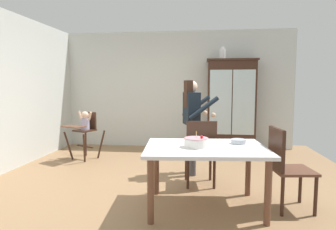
% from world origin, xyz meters
% --- Properties ---
extents(ground_plane, '(6.24, 6.24, 0.00)m').
position_xyz_m(ground_plane, '(0.00, 0.00, 0.00)').
color(ground_plane, '#93704C').
extents(wall_back, '(5.32, 0.06, 2.70)m').
position_xyz_m(wall_back, '(0.00, 2.63, 1.35)').
color(wall_back, silver).
rests_on(wall_back, ground_plane).
extents(china_cabinet, '(1.09, 0.48, 2.03)m').
position_xyz_m(china_cabinet, '(1.25, 2.37, 1.02)').
color(china_cabinet, '#382116').
rests_on(china_cabinet, ground_plane).
extents(ceramic_vase, '(0.13, 0.13, 0.27)m').
position_xyz_m(ceramic_vase, '(1.04, 2.37, 2.14)').
color(ceramic_vase, white).
rests_on(ceramic_vase, china_cabinet).
extents(high_chair_with_toddler, '(0.76, 0.83, 0.95)m').
position_xyz_m(high_chair_with_toddler, '(-1.66, 1.23, 0.65)').
color(high_chair_with_toddler, '#382116').
rests_on(high_chair_with_toddler, ground_plane).
extents(adult_person, '(0.62, 0.60, 1.53)m').
position_xyz_m(adult_person, '(0.47, 0.51, 0.97)').
color(adult_person, '#47474C').
rests_on(adult_person, ground_plane).
extents(dining_table, '(1.48, 1.14, 0.74)m').
position_xyz_m(dining_table, '(0.69, -0.81, 0.65)').
color(dining_table, silver).
rests_on(dining_table, ground_plane).
extents(birthday_cake, '(0.28, 0.28, 0.19)m').
position_xyz_m(birthday_cake, '(0.58, -0.86, 0.79)').
color(birthday_cake, white).
rests_on(birthday_cake, dining_table).
extents(serving_bowl, '(0.18, 0.18, 0.05)m').
position_xyz_m(serving_bowl, '(1.08, -0.60, 0.77)').
color(serving_bowl, '#B2BCC6').
rests_on(serving_bowl, dining_table).
extents(dining_chair_far_side, '(0.49, 0.49, 0.96)m').
position_xyz_m(dining_chair_far_side, '(0.62, -0.09, 0.56)').
color(dining_chair_far_side, '#382116').
rests_on(dining_chair_far_side, ground_plane).
extents(dining_chair_right_end, '(0.49, 0.49, 0.96)m').
position_xyz_m(dining_chair_right_end, '(1.60, -0.73, 0.56)').
color(dining_chair_right_end, '#382116').
rests_on(dining_chair_right_end, ground_plane).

